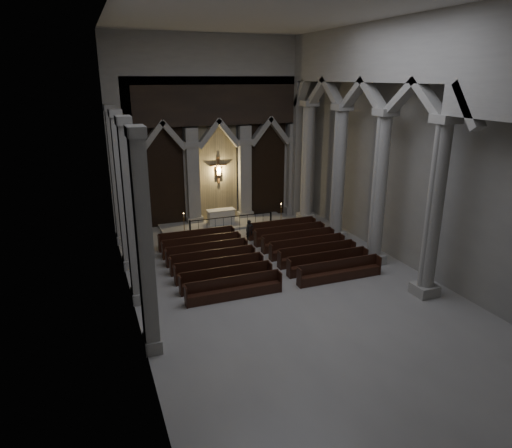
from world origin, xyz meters
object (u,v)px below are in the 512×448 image
at_px(altar_rail, 232,221).
at_px(candle_stand_right, 281,220).
at_px(candle_stand_left, 184,230).
at_px(altar, 221,216).
at_px(worshipper, 250,231).
at_px(pews, 262,256).

relative_size(altar_rail, candle_stand_right, 3.61).
distance_m(candle_stand_left, candle_stand_right, 6.46).
distance_m(altar, candle_stand_right, 4.00).
xyz_separation_m(altar_rail, worshipper, (0.50, -1.95, -0.07)).
distance_m(altar_rail, candle_stand_left, 3.01).
xyz_separation_m(pews, worshipper, (0.50, 3.31, 0.33)).
bearing_deg(pews, altar_rail, 90.00).
height_order(candle_stand_right, pews, candle_stand_right).
bearing_deg(altar_rail, worshipper, -75.46).
bearing_deg(worshipper, pews, -95.41).
distance_m(candle_stand_right, worshipper, 3.62).
distance_m(altar_rail, candle_stand_right, 3.50).
xyz_separation_m(altar, candle_stand_right, (3.72, -1.46, -0.21)).
bearing_deg(candle_stand_left, altar, 23.79).
bearing_deg(altar_rail, altar, 98.54).
xyz_separation_m(altar_rail, candle_stand_left, (-2.98, 0.36, -0.31)).
bearing_deg(worshipper, altar, 105.15).
bearing_deg(pews, candle_stand_left, 117.91).
bearing_deg(altar_rail, candle_stand_left, 173.09).
bearing_deg(pews, altar, 91.98).
bearing_deg(pews, candle_stand_right, 57.03).
relative_size(altar, worshipper, 1.43).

